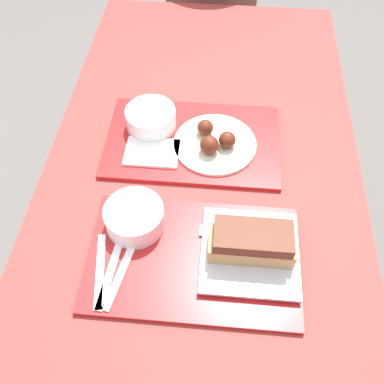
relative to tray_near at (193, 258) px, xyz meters
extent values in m
plane|color=#605B56|center=(0.00, 0.16, -0.78)|extent=(12.00, 12.00, 0.00)
cube|color=maroon|center=(0.00, 0.16, -0.03)|extent=(0.78, 1.71, 0.04)
cylinder|color=maroon|center=(-0.33, 0.93, -0.41)|extent=(0.07, 0.07, 0.73)
cylinder|color=maroon|center=(0.33, 0.93, -0.41)|extent=(0.07, 0.07, 0.73)
cube|color=maroon|center=(0.00, 1.23, -0.33)|extent=(0.74, 0.28, 0.04)
cylinder|color=maroon|center=(-0.31, 1.23, -0.56)|extent=(0.06, 0.06, 0.43)
cylinder|color=maroon|center=(0.31, 1.23, -0.56)|extent=(0.06, 0.06, 0.43)
cube|color=red|center=(0.00, 0.00, 0.00)|extent=(0.44, 0.28, 0.01)
cube|color=red|center=(-0.03, 0.34, 0.00)|extent=(0.44, 0.28, 0.01)
cylinder|color=white|center=(-0.13, 0.07, 0.03)|extent=(0.13, 0.13, 0.05)
cylinder|color=beige|center=(-0.13, 0.07, 0.05)|extent=(0.11, 0.11, 0.01)
cylinder|color=beige|center=(0.12, 0.02, 0.01)|extent=(0.20, 0.20, 0.01)
cube|color=silver|center=(0.12, 0.02, 0.02)|extent=(0.20, 0.20, 0.01)
cube|color=tan|center=(0.12, 0.02, 0.04)|extent=(0.17, 0.07, 0.04)
cube|color=#562819|center=(0.12, 0.02, 0.08)|extent=(0.16, 0.08, 0.03)
cube|color=white|center=(-0.16, -0.05, 0.01)|extent=(0.03, 0.17, 0.00)
cube|color=white|center=(-0.14, -0.05, 0.01)|extent=(0.05, 0.17, 0.00)
cube|color=white|center=(-0.19, -0.05, 0.01)|extent=(0.04, 0.17, 0.00)
cube|color=teal|center=(0.03, 0.06, 0.01)|extent=(0.04, 0.03, 0.01)
cylinder|color=white|center=(-0.14, 0.38, 0.03)|extent=(0.13, 0.13, 0.05)
cylinder|color=beige|center=(-0.14, 0.38, 0.05)|extent=(0.11, 0.11, 0.01)
cylinder|color=beige|center=(0.03, 0.32, 0.01)|extent=(0.21, 0.21, 0.01)
sphere|color=#562314|center=(0.06, 0.32, 0.04)|extent=(0.04, 0.04, 0.04)
sphere|color=#562314|center=(0.00, 0.36, 0.03)|extent=(0.04, 0.04, 0.04)
sphere|color=#562314|center=(0.02, 0.29, 0.04)|extent=(0.05, 0.05, 0.05)
cube|color=white|center=(-0.13, 0.28, 0.01)|extent=(0.13, 0.09, 0.01)
camera|label=1|loc=(0.04, -0.43, 0.81)|focal=40.00mm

